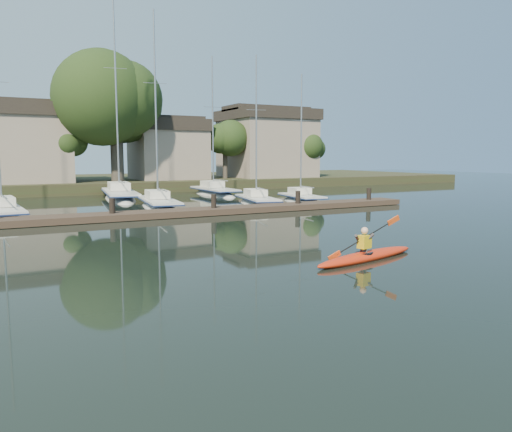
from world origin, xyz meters
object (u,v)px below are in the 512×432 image
sailboat_2 (159,210)px  kayak (366,254)px  sailboat_3 (257,207)px  sailboat_7 (215,197)px  dock (166,213)px  sailboat_4 (301,204)px  sailboat_6 (120,202)px  sailboat_1 (3,220)px

sailboat_2 → kayak: bearing=-79.6°
sailboat_3 → sailboat_7: size_ratio=0.87×
kayak → sailboat_2: bearing=80.7°
dock → sailboat_3: (8.07, 3.96, -0.38)m
sailboat_2 → sailboat_4: sailboat_2 is taller
sailboat_4 → sailboat_7: (-3.21, 9.16, -0.03)m
sailboat_2 → sailboat_3: 7.01m
sailboat_4 → sailboat_7: size_ratio=0.80×
sailboat_2 → sailboat_4: 10.82m
dock → sailboat_4: size_ratio=3.19×
sailboat_3 → sailboat_7: bearing=97.8°
sailboat_4 → sailboat_6: sailboat_6 is taller
dock → sailboat_6: size_ratio=1.92×
sailboat_4 → sailboat_6: (-11.58, 8.96, -0.03)m
kayak → sailboat_1: bearing=106.5°
sailboat_1 → sailboat_4: sailboat_1 is taller
dock → sailboat_3: sailboat_3 is taller
sailboat_1 → sailboat_6: size_ratio=0.74×
dock → sailboat_7: bearing=56.6°
sailboat_1 → sailboat_7: size_ratio=0.98×
kayak → sailboat_2: sailboat_2 is taller
sailboat_4 → sailboat_1: bearing=-171.9°
sailboat_4 → sailboat_6: 14.65m
sailboat_1 → sailboat_4: bearing=-4.7°
kayak → dock: 14.83m
sailboat_2 → dock: bearing=-95.8°
sailboat_2 → sailboat_6: sailboat_6 is taller
kayak → sailboat_1: size_ratio=0.38×
dock → sailboat_4: sailboat_4 is taller
sailboat_2 → sailboat_4: size_ratio=1.33×
kayak → sailboat_2: 19.87m
sailboat_3 → sailboat_1: bearing=-169.4°
sailboat_6 → kayak: bearing=-78.6°
kayak → sailboat_4: sailboat_4 is taller
kayak → sailboat_2: size_ratio=0.35×
sailboat_3 → sailboat_4: size_ratio=1.10×
sailboat_4 → sailboat_3: bearing=-169.7°
sailboat_4 → sailboat_7: bearing=118.2°
sailboat_6 → dock: bearing=-84.3°
sailboat_3 → sailboat_6: size_ratio=0.66×
kayak → sailboat_3: 19.46m
sailboat_3 → sailboat_4: sailboat_3 is taller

